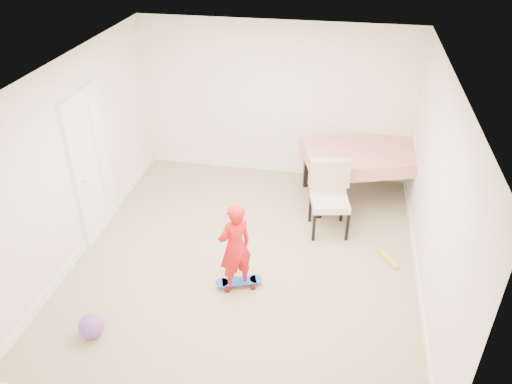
% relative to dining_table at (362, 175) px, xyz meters
% --- Properties ---
extents(ground, '(5.00, 5.00, 0.00)m').
position_rel_dining_table_xyz_m(ground, '(-1.49, -1.85, -0.42)').
color(ground, tan).
rests_on(ground, ground).
extents(ceiling, '(4.50, 5.00, 0.04)m').
position_rel_dining_table_xyz_m(ceiling, '(-1.49, -1.85, 2.16)').
color(ceiling, white).
rests_on(ceiling, wall_back).
extents(wall_back, '(4.50, 0.04, 2.60)m').
position_rel_dining_table_xyz_m(wall_back, '(-1.49, 0.63, 0.88)').
color(wall_back, white).
rests_on(wall_back, ground).
extents(wall_front, '(4.50, 0.04, 2.60)m').
position_rel_dining_table_xyz_m(wall_front, '(-1.49, -4.33, 0.88)').
color(wall_front, white).
rests_on(wall_front, ground).
extents(wall_left, '(0.04, 5.00, 2.60)m').
position_rel_dining_table_xyz_m(wall_left, '(-3.72, -1.85, 0.88)').
color(wall_left, white).
rests_on(wall_left, ground).
extents(wall_right, '(0.04, 5.00, 2.60)m').
position_rel_dining_table_xyz_m(wall_right, '(0.74, -1.85, 0.88)').
color(wall_right, white).
rests_on(wall_right, ground).
extents(door, '(0.11, 0.94, 2.11)m').
position_rel_dining_table_xyz_m(door, '(-3.72, -1.55, 0.60)').
color(door, white).
rests_on(door, ground).
extents(baseboard_back, '(4.50, 0.02, 0.12)m').
position_rel_dining_table_xyz_m(baseboard_back, '(-1.49, 0.64, -0.36)').
color(baseboard_back, white).
rests_on(baseboard_back, ground).
extents(baseboard_left, '(0.02, 5.00, 0.12)m').
position_rel_dining_table_xyz_m(baseboard_left, '(-3.73, -1.85, -0.36)').
color(baseboard_left, white).
rests_on(baseboard_left, ground).
extents(baseboard_right, '(0.02, 5.00, 0.12)m').
position_rel_dining_table_xyz_m(baseboard_right, '(0.75, -1.85, -0.36)').
color(baseboard_right, white).
rests_on(baseboard_right, ground).
extents(dining_table, '(2.04, 1.62, 0.84)m').
position_rel_dining_table_xyz_m(dining_table, '(0.00, 0.00, 0.00)').
color(dining_table, red).
rests_on(dining_table, ground).
extents(dining_chair, '(0.69, 0.76, 1.06)m').
position_rel_dining_table_xyz_m(dining_chair, '(-0.45, -1.00, 0.11)').
color(dining_chair, white).
rests_on(dining_chair, ground).
extents(skateboard, '(0.63, 0.40, 0.09)m').
position_rel_dining_table_xyz_m(skateboard, '(-1.47, -2.41, -0.38)').
color(skateboard, blue).
rests_on(skateboard, ground).
extents(child, '(0.52, 0.51, 1.20)m').
position_rel_dining_table_xyz_m(child, '(-1.50, -2.43, 0.18)').
color(child, red).
rests_on(child, ground).
extents(balloon, '(0.28, 0.28, 0.28)m').
position_rel_dining_table_xyz_m(balloon, '(-2.92, -3.50, -0.28)').
color(balloon, purple).
rests_on(balloon, ground).
extents(foam_toy, '(0.27, 0.37, 0.06)m').
position_rel_dining_table_xyz_m(foam_toy, '(0.41, -1.56, -0.39)').
color(foam_toy, yellow).
rests_on(foam_toy, ground).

